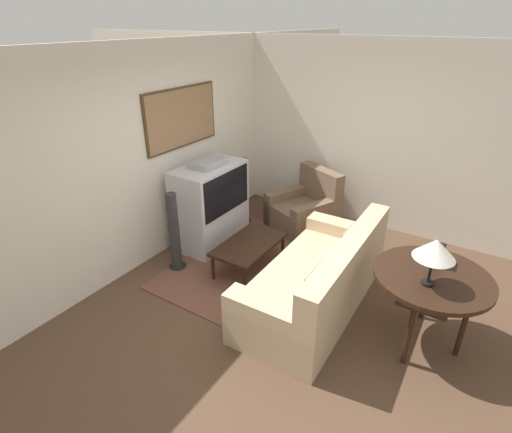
{
  "coord_description": "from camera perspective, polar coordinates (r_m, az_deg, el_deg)",
  "views": [
    {
      "loc": [
        -3.04,
        -1.56,
        2.91
      ],
      "look_at": [
        0.59,
        0.77,
        0.75
      ],
      "focal_mm": 28.0,
      "sensor_mm": 36.0,
      "label": 1
    }
  ],
  "objects": [
    {
      "name": "ground_plane",
      "position": [
        4.49,
        4.37,
        -13.89
      ],
      "size": [
        12.0,
        12.0,
        0.0
      ],
      "primitive_type": "plane",
      "color": "brown"
    },
    {
      "name": "wall_back",
      "position": [
        5.04,
        -16.86,
        7.49
      ],
      "size": [
        12.0,
        0.1,
        2.7
      ],
      "color": "silver",
      "rests_on": "ground_plane"
    },
    {
      "name": "wall_right",
      "position": [
        6.09,
        17.07,
        10.58
      ],
      "size": [
        0.06,
        12.0,
        2.7
      ],
      "color": "silver",
      "rests_on": "ground_plane"
    },
    {
      "name": "area_rug",
      "position": [
        5.24,
        0.08,
        -7.08
      ],
      "size": [
        2.31,
        1.86,
        0.01
      ],
      "color": "brown",
      "rests_on": "ground_plane"
    },
    {
      "name": "tv",
      "position": [
        5.56,
        -6.49,
        1.72
      ],
      "size": [
        1.04,
        0.59,
        1.24
      ],
      "color": "silver",
      "rests_on": "ground_plane"
    },
    {
      "name": "couch",
      "position": [
        4.48,
        8.86,
        -9.18
      ],
      "size": [
        2.12,
        1.0,
        0.91
      ],
      "rotation": [
        0.0,
        0.0,
        3.16
      ],
      "color": "#CCB289",
      "rests_on": "ground_plane"
    },
    {
      "name": "armchair",
      "position": [
        6.12,
        6.96,
        0.92
      ],
      "size": [
        1.12,
        1.09,
        0.89
      ],
      "rotation": [
        0.0,
        0.0,
        -1.99
      ],
      "color": "brown",
      "rests_on": "ground_plane"
    },
    {
      "name": "coffee_table",
      "position": [
        5.02,
        -0.97,
        -4.15
      ],
      "size": [
        0.99,
        0.57,
        0.38
      ],
      "color": "black",
      "rests_on": "ground_plane"
    },
    {
      "name": "console_table",
      "position": [
        4.08,
        23.9,
        -8.5
      ],
      "size": [
        1.07,
        1.07,
        0.79
      ],
      "color": "black",
      "rests_on": "ground_plane"
    },
    {
      "name": "table_lamp",
      "position": [
        3.72,
        24.24,
        -4.3
      ],
      "size": [
        0.36,
        0.36,
        0.45
      ],
      "color": "black",
      "rests_on": "console_table"
    },
    {
      "name": "mantel_clock",
      "position": [
        4.2,
        24.6,
        -5.0
      ],
      "size": [
        0.17,
        0.1,
        0.19
      ],
      "color": "black",
      "rests_on": "console_table"
    },
    {
      "name": "speaker_tower_left",
      "position": [
        5.08,
        -11.58,
        -2.45
      ],
      "size": [
        0.23,
        0.23,
        1.04
      ],
      "color": "black",
      "rests_on": "ground_plane"
    },
    {
      "name": "speaker_tower_right",
      "position": [
        6.14,
        -1.71,
        3.38
      ],
      "size": [
        0.23,
        0.23,
        1.04
      ],
      "color": "black",
      "rests_on": "ground_plane"
    }
  ]
}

